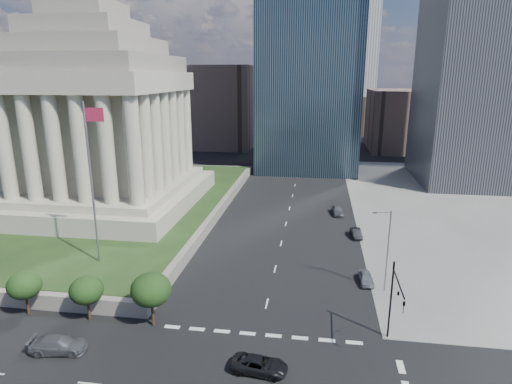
% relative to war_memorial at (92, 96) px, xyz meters
% --- Properties ---
extents(ground, '(500.00, 500.00, 0.00)m').
position_rel_war_memorial_xyz_m(ground, '(34.00, 52.00, -21.40)').
color(ground, black).
rests_on(ground, ground).
extents(plaza_terrace, '(66.00, 70.00, 1.80)m').
position_rel_war_memorial_xyz_m(plaza_terrace, '(-11.00, 2.00, -20.50)').
color(plaza_terrace, slate).
rests_on(plaza_terrace, ground).
extents(plaza_lawn, '(64.00, 68.00, 0.10)m').
position_rel_war_memorial_xyz_m(plaza_lawn, '(-11.00, 2.00, -19.55)').
color(plaza_lawn, '#1C3314').
rests_on(plaza_lawn, plaza_terrace).
extents(war_memorial, '(34.00, 34.00, 39.00)m').
position_rel_war_memorial_xyz_m(war_memorial, '(0.00, 0.00, 0.00)').
color(war_memorial, '#9E9984').
rests_on(war_memorial, plaza_lawn).
extents(flagpole, '(2.52, 0.24, 20.00)m').
position_rel_war_memorial_xyz_m(flagpole, '(12.17, -24.00, -8.29)').
color(flagpole, slate).
rests_on(flagpole, plaza_lawn).
extents(midrise_glass, '(26.00, 26.00, 60.00)m').
position_rel_war_memorial_xyz_m(midrise_glass, '(36.00, 47.00, 8.60)').
color(midrise_glass, black).
rests_on(midrise_glass, ground).
extents(building_filler_ne, '(20.00, 30.00, 20.00)m').
position_rel_war_memorial_xyz_m(building_filler_ne, '(66.00, 82.00, -11.40)').
color(building_filler_ne, brown).
rests_on(building_filler_ne, ground).
extents(building_filler_nw, '(24.00, 30.00, 28.00)m').
position_rel_war_memorial_xyz_m(building_filler_nw, '(4.00, 82.00, -7.40)').
color(building_filler_nw, brown).
rests_on(building_filler_nw, ground).
extents(traffic_signal_ne, '(0.30, 5.74, 8.00)m').
position_rel_war_memorial_xyz_m(traffic_signal_ne, '(46.50, -34.30, -16.15)').
color(traffic_signal_ne, black).
rests_on(traffic_signal_ne, ground).
extents(street_lamp_north, '(2.13, 0.22, 10.00)m').
position_rel_war_memorial_xyz_m(street_lamp_north, '(47.33, -23.00, -15.74)').
color(street_lamp_north, slate).
rests_on(street_lamp_north, ground).
extents(pickup_truck, '(2.70, 5.09, 1.36)m').
position_rel_war_memorial_xyz_m(pickup_truck, '(34.77, -39.45, -20.72)').
color(pickup_truck, black).
rests_on(pickup_truck, ground).
extents(suv_grey, '(5.46, 2.85, 1.51)m').
position_rel_war_memorial_xyz_m(suv_grey, '(15.96, -39.44, -20.64)').
color(suv_grey, '#4C4E53').
rests_on(suv_grey, ground).
extents(parked_sedan_near, '(4.01, 1.78, 1.34)m').
position_rel_war_memorial_xyz_m(parked_sedan_near, '(45.50, -21.31, -20.73)').
color(parked_sedan_near, gray).
rests_on(parked_sedan_near, ground).
extents(parked_sedan_mid, '(4.07, 1.80, 1.30)m').
position_rel_war_memorial_xyz_m(parked_sedan_mid, '(45.50, -5.64, -20.75)').
color(parked_sedan_mid, black).
rests_on(parked_sedan_mid, ground).
extents(parked_sedan_far, '(4.82, 2.34, 1.58)m').
position_rel_war_memorial_xyz_m(parked_sedan_far, '(43.00, 5.55, -20.61)').
color(parked_sedan_far, '#515257').
rests_on(parked_sedan_far, ground).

